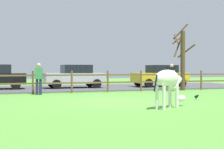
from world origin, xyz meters
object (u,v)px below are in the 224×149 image
(bare_tree, at_px, (182,57))
(crow_on_grass, at_px, (196,96))
(zebra, at_px, (169,81))
(visitor_left_of_tree, at_px, (39,77))
(visitor_right_of_tree, at_px, (172,76))
(parked_car_yellow, at_px, (160,76))
(parked_car_silver, at_px, (75,76))

(bare_tree, distance_m, crow_on_grass, 6.34)
(zebra, distance_m, visitor_left_of_tree, 8.00)
(zebra, height_order, visitor_right_of_tree, visitor_right_of_tree)
(bare_tree, xyz_separation_m, parked_car_yellow, (0.20, 3.32, -1.21))
(crow_on_grass, relative_size, visitor_left_of_tree, 0.13)
(zebra, bearing_deg, parked_car_yellow, 63.73)
(parked_car_silver, relative_size, visitor_left_of_tree, 2.46)
(parked_car_silver, bearing_deg, bare_tree, -32.01)
(crow_on_grass, bearing_deg, bare_tree, 64.48)
(visitor_left_of_tree, bearing_deg, parked_car_yellow, 23.77)
(crow_on_grass, xyz_separation_m, visitor_left_of_tree, (-6.30, 4.75, 0.78))
(parked_car_yellow, xyz_separation_m, visitor_right_of_tree, (-1.25, -3.84, 0.06))
(parked_car_yellow, distance_m, visitor_left_of_tree, 9.94)
(zebra, height_order, parked_car_yellow, parked_car_yellow)
(bare_tree, xyz_separation_m, zebra, (-5.31, -7.84, -1.13))
(parked_car_yellow, height_order, visitor_left_of_tree, visitor_left_of_tree)
(zebra, height_order, visitor_left_of_tree, visitor_left_of_tree)
(crow_on_grass, xyz_separation_m, parked_car_yellow, (2.80, 8.76, 0.72))
(zebra, height_order, parked_car_silver, parked_car_silver)
(crow_on_grass, height_order, visitor_left_of_tree, visitor_left_of_tree)
(zebra, xyz_separation_m, parked_car_yellow, (5.51, 11.16, -0.08))
(bare_tree, bearing_deg, crow_on_grass, -115.52)
(parked_car_yellow, xyz_separation_m, visitor_left_of_tree, (-9.10, -4.01, 0.06))
(parked_car_yellow, bearing_deg, zebra, -116.27)
(zebra, bearing_deg, crow_on_grass, 41.52)
(visitor_right_of_tree, bearing_deg, parked_car_silver, 139.26)
(bare_tree, relative_size, crow_on_grass, 19.73)
(crow_on_grass, height_order, parked_car_yellow, parked_car_yellow)
(bare_tree, relative_size, visitor_left_of_tree, 2.59)
(parked_car_yellow, relative_size, visitor_left_of_tree, 2.47)
(parked_car_yellow, bearing_deg, visitor_left_of_tree, -156.23)
(zebra, distance_m, visitor_right_of_tree, 8.47)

